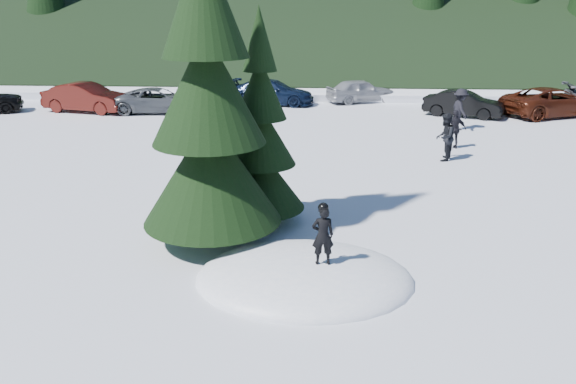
# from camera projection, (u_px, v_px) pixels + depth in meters

# --- Properties ---
(ground) EXTENTS (200.00, 200.00, 0.00)m
(ground) POSITION_uv_depth(u_px,v_px,m) (304.00, 279.00, 11.51)
(ground) COLOR white
(ground) RESTS_ON ground
(snow_mound) EXTENTS (4.48, 3.52, 0.96)m
(snow_mound) POSITION_uv_depth(u_px,v_px,m) (304.00, 279.00, 11.51)
(snow_mound) COLOR white
(snow_mound) RESTS_ON ground
(spruce_tall) EXTENTS (3.20, 3.20, 8.60)m
(spruce_tall) POSITION_uv_depth(u_px,v_px,m) (208.00, 103.00, 12.28)
(spruce_tall) COLOR #311B10
(spruce_tall) RESTS_ON ground
(spruce_short) EXTENTS (2.20, 2.20, 5.37)m
(spruce_short) POSITION_uv_depth(u_px,v_px,m) (261.00, 143.00, 13.94)
(spruce_short) COLOR #311B10
(spruce_short) RESTS_ON ground
(child_skier) EXTENTS (0.47, 0.34, 1.20)m
(child_skier) POSITION_uv_depth(u_px,v_px,m) (323.00, 235.00, 10.94)
(child_skier) COLOR black
(child_skier) RESTS_ON snow_mound
(adult_0) EXTENTS (0.92, 1.02, 1.72)m
(adult_0) POSITION_uv_depth(u_px,v_px,m) (445.00, 137.00, 20.07)
(adult_0) COLOR black
(adult_0) RESTS_ON ground
(adult_1) EXTENTS (0.91, 0.44, 1.51)m
(adult_1) POSITION_uv_depth(u_px,v_px,m) (455.00, 129.00, 21.81)
(adult_1) COLOR black
(adult_1) RESTS_ON ground
(adult_2) EXTENTS (0.88, 1.29, 1.83)m
(adult_2) POSITION_uv_depth(u_px,v_px,m) (460.00, 109.00, 25.06)
(adult_2) COLOR black
(adult_2) RESTS_ON ground
(car_1) EXTENTS (4.80, 2.58, 1.50)m
(car_1) POSITION_uv_depth(u_px,v_px,m) (87.00, 98.00, 29.29)
(car_1) COLOR #40100B
(car_1) RESTS_ON ground
(car_2) EXTENTS (4.75, 2.53, 1.27)m
(car_2) POSITION_uv_depth(u_px,v_px,m) (159.00, 100.00, 29.16)
(car_2) COLOR #4E5256
(car_2) RESTS_ON ground
(car_3) EXTENTS (5.02, 2.77, 1.38)m
(car_3) POSITION_uv_depth(u_px,v_px,m) (272.00, 92.00, 31.55)
(car_3) COLOR black
(car_3) RESTS_ON ground
(car_4) EXTENTS (4.24, 3.00, 1.34)m
(car_4) POSITION_uv_depth(u_px,v_px,m) (360.00, 91.00, 32.18)
(car_4) COLOR gray
(car_4) RESTS_ON ground
(car_5) EXTENTS (4.11, 2.83, 1.28)m
(car_5) POSITION_uv_depth(u_px,v_px,m) (464.00, 104.00, 28.12)
(car_5) COLOR black
(car_5) RESTS_ON ground
(car_6) EXTENTS (5.68, 4.18, 1.44)m
(car_6) POSITION_uv_depth(u_px,v_px,m) (552.00, 102.00, 28.21)
(car_6) COLOR #3D160B
(car_6) RESTS_ON ground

